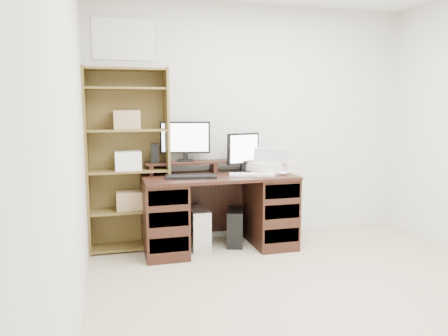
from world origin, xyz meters
name	(u,v)px	position (x,y,z in m)	size (l,w,h in m)	color
room	(352,135)	(0.00, 0.00, 1.25)	(3.54, 4.04, 2.54)	tan
desk	(219,210)	(-0.48, 1.64, 0.39)	(1.50, 0.70, 0.75)	black
riser_shelf	(213,163)	(-0.48, 1.85, 0.84)	(1.40, 0.22, 0.12)	black
monitor_wide	(185,139)	(-0.77, 1.89, 1.10)	(0.51, 0.17, 0.40)	black
monitor_small	(243,151)	(-0.18, 1.76, 0.97)	(0.37, 0.18, 0.41)	black
speaker	(155,153)	(-1.09, 1.83, 0.97)	(0.08, 0.08, 0.19)	black
keyboard_black	(191,177)	(-0.78, 1.53, 0.76)	(0.48, 0.16, 0.03)	black
keyboard_white	(252,174)	(-0.17, 1.52, 0.76)	(0.44, 0.13, 0.02)	silver
mouse	(283,173)	(0.15, 1.48, 0.77)	(0.10, 0.07, 0.04)	silver
printer	(271,167)	(0.10, 1.70, 0.80)	(0.43, 0.32, 0.11)	beige
basket	(272,155)	(0.10, 1.70, 0.93)	(0.34, 0.25, 0.15)	#A6ADB1
tower_silver	(198,228)	(-0.68, 1.70, 0.20)	(0.18, 0.40, 0.40)	silver
tower_black	(235,227)	(-0.29, 1.70, 0.19)	(0.27, 0.40, 0.37)	black
bookshelf	(128,159)	(-1.35, 1.86, 0.92)	(0.80, 0.30, 1.80)	brown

